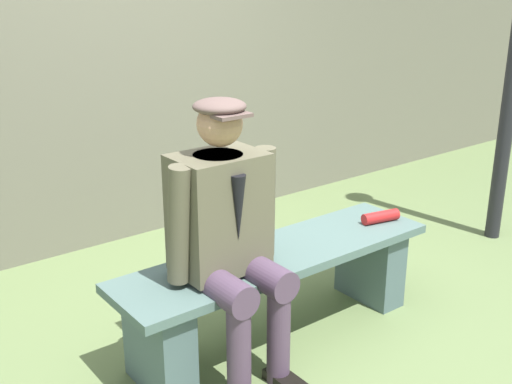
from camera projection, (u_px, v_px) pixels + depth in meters
The scene contains 5 objects.
ground_plane at pixel (277, 336), 3.35m from camera, with size 30.00×30.00×0.00m, color #5E7244.
bench at pixel (278, 282), 3.24m from camera, with size 1.77×0.47×0.49m.
seated_man at pixel (227, 228), 2.85m from camera, with size 0.58×0.63×1.32m.
rolled_magazine at pixel (381, 217), 3.56m from camera, with size 0.06×0.06×0.22m, color #B21E1E.
stadium_wall at pixel (113, 106), 4.40m from camera, with size 12.00×0.24×1.91m, color #666554.
Camera 1 is at (1.87, 2.24, 1.82)m, focal length 44.06 mm.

